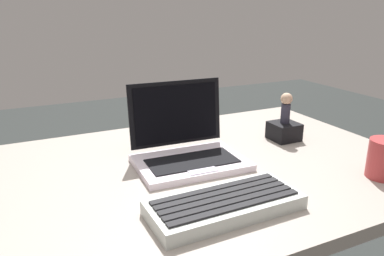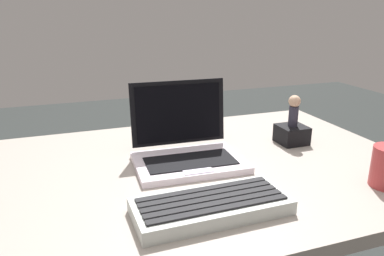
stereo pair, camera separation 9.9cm
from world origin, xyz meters
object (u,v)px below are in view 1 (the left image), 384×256
figurine_stand (284,131)px  figurine (286,106)px  laptop_front (186,147)px  external_keyboard (225,204)px

figurine_stand → figurine: figurine is taller
laptop_front → figurine_stand: size_ratio=3.51×
laptop_front → figurine_stand: laptop_front is taller
laptop_front → external_keyboard: bearing=-97.7°
external_keyboard → figurine: size_ratio=3.35×
external_keyboard → figurine_stand: figurine_stand is taller
external_keyboard → figurine_stand: (0.39, 0.30, 0.01)m
external_keyboard → figurine_stand: size_ratio=3.85×
laptop_front → figurine: size_ratio=3.06×
laptop_front → figurine_stand: 0.35m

